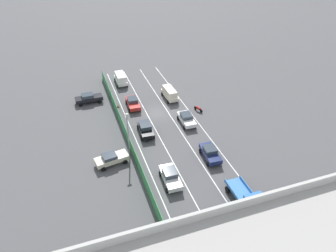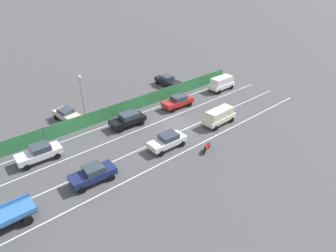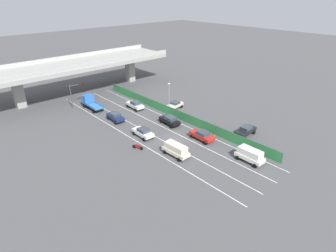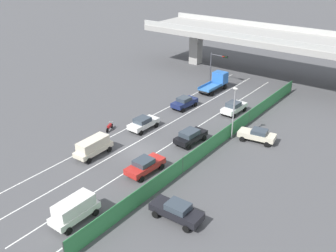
{
  "view_description": "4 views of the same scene",
  "coord_description": "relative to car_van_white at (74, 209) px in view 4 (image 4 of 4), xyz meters",
  "views": [
    {
      "loc": [
        12.84,
        42.66,
        27.67
      ],
      "look_at": [
        0.19,
        5.99,
        1.23
      ],
      "focal_mm": 33.62,
      "sensor_mm": 36.0,
      "label": 1
    },
    {
      "loc": [
        -24.23,
        22.16,
        18.4
      ],
      "look_at": [
        -1.1,
        2.46,
        0.96
      ],
      "focal_mm": 31.77,
      "sensor_mm": 36.0,
      "label": 2
    },
    {
      "loc": [
        -29.85,
        -31.16,
        23.3
      ],
      "look_at": [
        1.52,
        3.47,
        0.86
      ],
      "focal_mm": 30.53,
      "sensor_mm": 36.0,
      "label": 3
    },
    {
      "loc": [
        25.22,
        -28.0,
        21.23
      ],
      "look_at": [
        -0.31,
        5.64,
        0.92
      ],
      "focal_mm": 40.24,
      "sensor_mm": 36.0,
      "label": 4
    }
  ],
  "objects": [
    {
      "name": "parked_sedan_cream",
      "position": [
        6.05,
        22.7,
        -0.32
      ],
      "size": [
        4.57,
        2.53,
        1.57
      ],
      "color": "beige",
      "rests_on": "ground"
    },
    {
      "name": "lane_line_right_edge",
      "position": [
        1.73,
        19.2,
        -1.19
      ],
      "size": [
        0.14,
        49.48,
        0.01
      ],
      "primitive_type": "cube",
      "color": "silver",
      "rests_on": "ground"
    },
    {
      "name": "traffic_cone",
      "position": [
        2.34,
        8.57,
        -0.94
      ],
      "size": [
        0.47,
        0.47,
        0.55
      ],
      "color": "orange",
      "rests_on": "ground"
    },
    {
      "name": "car_sedan_navy",
      "position": [
        -6.76,
        25.89,
        -0.28
      ],
      "size": [
        2.21,
        4.35,
        1.67
      ],
      "color": "navy",
      "rests_on": "ground"
    },
    {
      "name": "motorcycle",
      "position": [
        -10.16,
        14.16,
        -0.73
      ],
      "size": [
        0.9,
        1.85,
        0.93
      ],
      "color": "black",
      "rests_on": "ground"
    },
    {
      "name": "car_sedan_red",
      "position": [
        -0.13,
        9.31,
        -0.29
      ],
      "size": [
        2.19,
        4.58,
        1.64
      ],
      "color": "red",
      "rests_on": "ground"
    },
    {
      "name": "elevated_overpass",
      "position": [
        -3.5,
        45.94,
        5.53
      ],
      "size": [
        45.57,
        11.52,
        8.38
      ],
      "color": "#A09E99",
      "rests_on": "ground"
    },
    {
      "name": "traffic_light",
      "position": [
        -8.81,
        38.11,
        2.44
      ],
      "size": [
        3.22,
        0.4,
        5.11
      ],
      "color": "#47474C",
      "rests_on": "ground"
    },
    {
      "name": "lane_line_mid_left",
      "position": [
        -5.25,
        19.2,
        -1.19
      ],
      "size": [
        0.14,
        49.48,
        0.01
      ],
      "primitive_type": "cube",
      "color": "silver",
      "rests_on": "ground"
    },
    {
      "name": "car_van_white",
      "position": [
        0.0,
        0.0,
        0.0
      ],
      "size": [
        2.03,
        4.33,
        2.09
      ],
      "color": "silver",
      "rests_on": "ground"
    },
    {
      "name": "car_van_cream",
      "position": [
        -7.02,
        8.59,
        -0.04
      ],
      "size": [
        2.05,
        4.65,
        2.01
      ],
      "color": "beige",
      "rests_on": "ground"
    },
    {
      "name": "lane_line_mid_right",
      "position": [
        -1.76,
        19.2,
        -1.19
      ],
      "size": [
        0.14,
        49.48,
        0.01
      ],
      "primitive_type": "cube",
      "color": "silver",
      "rests_on": "ground"
    },
    {
      "name": "car_sedan_black",
      "position": [
        -0.05,
        17.53,
        -0.26
      ],
      "size": [
        2.27,
        4.54,
        1.68
      ],
      "color": "black",
      "rests_on": "ground"
    },
    {
      "name": "flatbed_truck_blue",
      "position": [
        -7.02,
        35.5,
        0.18
      ],
      "size": [
        2.4,
        5.92,
        2.69
      ],
      "color": "black",
      "rests_on": "ground"
    },
    {
      "name": "ground_plane",
      "position": [
        -3.5,
        12.46,
        -1.19
      ],
      "size": [
        300.0,
        300.0,
        0.0
      ],
      "primitive_type": "plane",
      "color": "#4C4C4F"
    },
    {
      "name": "car_hatchback_white",
      "position": [
        -6.9,
        16.95,
        -0.29
      ],
      "size": [
        2.1,
        4.36,
        1.64
      ],
      "color": "silver",
      "rests_on": "ground"
    },
    {
      "name": "green_fence",
      "position": [
        2.98,
        19.2,
        -0.28
      ],
      "size": [
        0.1,
        45.58,
        1.82
      ],
      "color": "#338447",
      "rests_on": "ground"
    },
    {
      "name": "parked_sedan_dark",
      "position": [
        6.79,
        5.33,
        -0.27
      ],
      "size": [
        4.71,
        2.08,
        1.69
      ],
      "color": "black",
      "rests_on": "ground"
    },
    {
      "name": "lane_line_left_edge",
      "position": [
        -8.74,
        19.2,
        -1.19
      ],
      "size": [
        0.14,
        49.48,
        0.01
      ],
      "primitive_type": "cube",
      "color": "silver",
      "rests_on": "ground"
    },
    {
      "name": "street_lamp",
      "position": [
        3.32,
        21.49,
        2.84
      ],
      "size": [
        0.6,
        0.36,
        6.57
      ],
      "color": "gray",
      "rests_on": "ground"
    },
    {
      "name": "car_sedan_white",
      "position": [
        -0.16,
        28.46,
        -0.27
      ],
      "size": [
        2.14,
        4.51,
        1.71
      ],
      "color": "white",
      "rests_on": "ground"
    }
  ]
}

